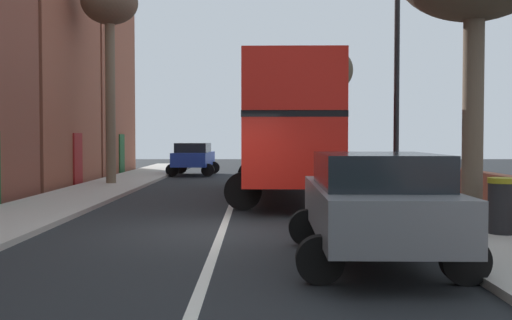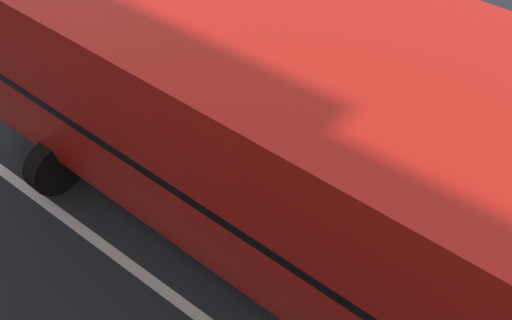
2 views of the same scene
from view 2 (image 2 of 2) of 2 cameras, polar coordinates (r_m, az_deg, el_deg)
double_decker_bus at (r=4.97m, az=5.37°, el=0.92°), size 3.70×11.12×4.06m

